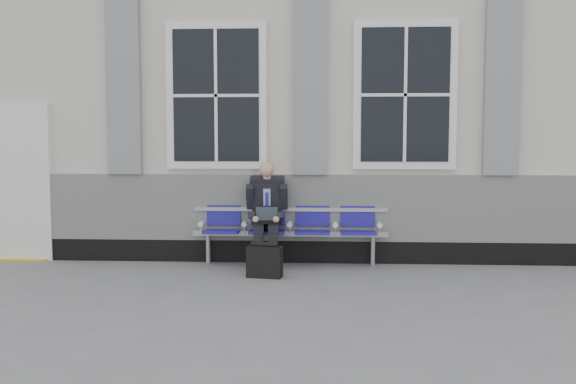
{
  "coord_description": "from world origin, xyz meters",
  "views": [
    {
      "loc": [
        -0.72,
        -7.13,
        1.71
      ],
      "look_at": [
        -1.16,
        0.9,
        1.01
      ],
      "focal_mm": 40.0,
      "sensor_mm": 36.0,
      "label": 1
    }
  ],
  "objects": [
    {
      "name": "briefcase",
      "position": [
        -1.43,
        0.52,
        0.2
      ],
      "size": [
        0.45,
        0.24,
        0.43
      ],
      "color": "black",
      "rests_on": "ground"
    },
    {
      "name": "station_building",
      "position": [
        -0.02,
        3.47,
        2.22
      ],
      "size": [
        14.4,
        4.4,
        4.49
      ],
      "color": "beige",
      "rests_on": "ground"
    },
    {
      "name": "bench",
      "position": [
        -1.16,
        1.32,
        0.55
      ],
      "size": [
        2.6,
        0.47,
        0.91
      ],
      "color": "#9EA0A3",
      "rests_on": "ground"
    },
    {
      "name": "businessman",
      "position": [
        -1.45,
        1.19,
        0.75
      ],
      "size": [
        0.55,
        0.74,
        1.38
      ],
      "color": "black",
      "rests_on": "ground"
    },
    {
      "name": "ground",
      "position": [
        0.0,
        0.0,
        0.0
      ],
      "size": [
        70.0,
        70.0,
        0.0
      ],
      "primitive_type": "plane",
      "color": "slate",
      "rests_on": "ground"
    }
  ]
}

